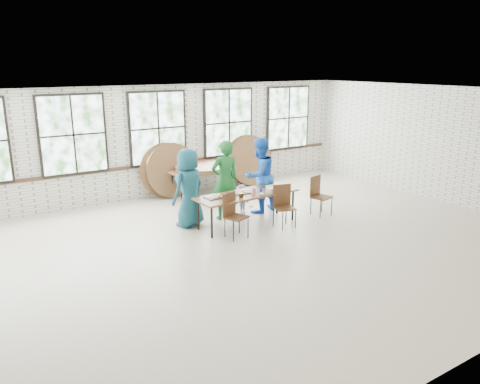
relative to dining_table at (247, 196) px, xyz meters
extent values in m
plane|color=beige|center=(-0.68, -1.16, -0.69)|extent=(12.00, 12.00, 0.00)
plane|color=white|center=(-0.68, -1.16, 2.31)|extent=(12.00, 12.00, 0.00)
plane|color=silver|center=(-0.68, 3.34, 0.81)|extent=(12.00, 0.00, 12.00)
plane|color=silver|center=(-0.68, -5.66, 0.81)|extent=(12.00, 0.00, 12.00)
plane|color=silver|center=(5.32, -1.16, 0.81)|extent=(0.00, 9.00, 9.00)
cube|color=#422819|center=(-0.68, 3.31, 0.21)|extent=(11.80, 0.05, 0.08)
cube|color=black|center=(-2.88, 3.28, 1.19)|extent=(1.62, 0.05, 1.97)
cube|color=white|center=(-2.88, 3.24, 1.19)|extent=(1.50, 0.01, 1.85)
cube|color=black|center=(-0.68, 3.28, 1.19)|extent=(1.62, 0.05, 1.97)
cube|color=white|center=(-0.68, 3.24, 1.19)|extent=(1.50, 0.01, 1.85)
cube|color=black|center=(1.52, 3.28, 1.19)|extent=(1.62, 0.05, 1.97)
cube|color=white|center=(1.52, 3.24, 1.19)|extent=(1.50, 0.01, 1.85)
cube|color=black|center=(3.72, 3.28, 1.19)|extent=(1.62, 0.05, 1.97)
cube|color=white|center=(3.72, 3.24, 1.19)|extent=(1.50, 0.01, 1.85)
cube|color=brown|center=(0.00, 0.00, 0.03)|extent=(2.43, 0.89, 0.04)
cylinder|color=black|center=(-1.08, -0.30, -0.34)|extent=(0.05, 0.05, 0.70)
cylinder|color=black|center=(-1.08, 0.30, -0.34)|extent=(0.05, 0.05, 0.70)
cylinder|color=black|center=(1.08, -0.30, -0.34)|extent=(0.05, 0.05, 0.70)
cylinder|color=black|center=(1.08, 0.30, -0.34)|extent=(0.05, 0.05, 0.70)
cube|color=#4E2F1A|center=(-0.63, -0.56, -0.24)|extent=(0.54, 0.53, 0.03)
cube|color=#4E2F1A|center=(-0.70, -0.38, 0.01)|extent=(0.40, 0.18, 0.50)
cylinder|color=black|center=(-0.81, -0.73, -0.47)|extent=(0.02, 0.02, 0.44)
cylinder|color=black|center=(-0.81, -0.39, -0.47)|extent=(0.02, 0.02, 0.44)
cylinder|color=black|center=(-0.45, -0.73, -0.47)|extent=(0.02, 0.02, 0.44)
cylinder|color=black|center=(-0.45, -0.39, -0.47)|extent=(0.02, 0.02, 0.44)
cube|color=#4E2F1A|center=(0.61, -0.60, -0.24)|extent=(0.52, 0.50, 0.03)
cube|color=#4E2F1A|center=(0.66, -0.41, 0.01)|extent=(0.41, 0.15, 0.50)
cylinder|color=black|center=(0.43, -0.77, -0.47)|extent=(0.02, 0.02, 0.44)
cylinder|color=black|center=(0.43, -0.43, -0.47)|extent=(0.02, 0.02, 0.44)
cylinder|color=black|center=(0.79, -0.77, -0.47)|extent=(0.02, 0.02, 0.44)
cylinder|color=black|center=(0.79, -0.43, -0.47)|extent=(0.02, 0.02, 0.44)
cube|color=#4E2F1A|center=(1.88, -0.39, -0.24)|extent=(0.52, 0.50, 0.03)
cube|color=#4E2F1A|center=(1.83, -0.21, 0.01)|extent=(0.41, 0.15, 0.50)
cylinder|color=black|center=(1.70, -0.56, -0.47)|extent=(0.02, 0.02, 0.44)
cylinder|color=black|center=(1.70, -0.22, -0.47)|extent=(0.02, 0.02, 0.44)
cylinder|color=black|center=(2.06, -0.56, -0.47)|extent=(0.02, 0.02, 0.44)
cylinder|color=black|center=(2.06, -0.22, -0.47)|extent=(0.02, 0.02, 0.44)
imported|color=#19555F|center=(-1.12, 0.65, 0.19)|extent=(1.01, 0.84, 1.76)
imported|color=#1A6228|center=(-0.18, 0.65, 0.24)|extent=(0.72, 0.51, 1.86)
imported|color=#1D1646|center=(0.28, 0.65, -0.31)|extent=(0.54, 0.38, 0.75)
imported|color=blue|center=(0.80, 0.65, 0.23)|extent=(1.01, 0.85, 1.83)
cube|color=brown|center=(0.30, 2.65, 0.03)|extent=(1.86, 0.90, 0.04)
cylinder|color=black|center=(-0.48, 2.38, -0.34)|extent=(0.04, 0.04, 0.70)
cylinder|color=black|center=(-0.48, 2.93, -0.34)|extent=(0.04, 0.04, 0.70)
cylinder|color=black|center=(1.08, 2.38, -0.34)|extent=(0.04, 0.04, 0.70)
cylinder|color=black|center=(1.08, 2.93, -0.34)|extent=(0.04, 0.04, 0.70)
cube|color=black|center=(-0.75, 0.09, 0.06)|extent=(0.44, 0.33, 0.02)
cube|color=black|center=(-0.15, 0.10, 0.06)|extent=(0.44, 0.33, 0.02)
cube|color=black|center=(0.80, 0.13, 0.06)|extent=(0.44, 0.33, 0.02)
cylinder|color=black|center=(-0.29, -0.20, 0.10)|extent=(0.09, 0.09, 0.09)
cube|color=red|center=(0.06, -0.17, 0.11)|extent=(0.06, 0.06, 0.11)
cylinder|color=#1B2BCD|center=(0.33, -0.08, 0.10)|extent=(0.07, 0.07, 0.10)
cylinder|color=orange|center=(1.01, -0.16, 0.11)|extent=(0.07, 0.07, 0.11)
cylinder|color=white|center=(0.45, -0.23, 0.10)|extent=(0.17, 0.17, 0.10)
ellipsoid|color=white|center=(-0.51, -0.25, 0.08)|extent=(0.11, 0.11, 0.05)
ellipsoid|color=white|center=(0.19, -0.28, 0.08)|extent=(0.11, 0.11, 0.05)
ellipsoid|color=white|center=(0.63, -0.07, 0.08)|extent=(0.11, 0.11, 0.05)
cylinder|color=brown|center=(0.30, 2.65, 0.07)|extent=(1.50, 1.50, 0.04)
cylinder|color=brown|center=(0.30, 2.65, 0.12)|extent=(1.50, 1.50, 0.04)
cylinder|color=brown|center=(0.30, 2.65, 0.16)|extent=(1.50, 1.50, 0.04)
cylinder|color=brown|center=(-0.57, 3.09, 0.05)|extent=(1.50, 0.24, 1.49)
cylinder|color=brown|center=(-0.43, 2.99, 0.05)|extent=(1.50, 0.29, 1.49)
cylinder|color=brown|center=(2.06, 3.09, 0.05)|extent=(1.50, 0.29, 1.49)
cylinder|color=brown|center=(2.13, 2.99, 0.05)|extent=(1.50, 0.40, 1.47)
camera|label=1|loc=(-5.57, -8.36, 2.87)|focal=35.00mm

